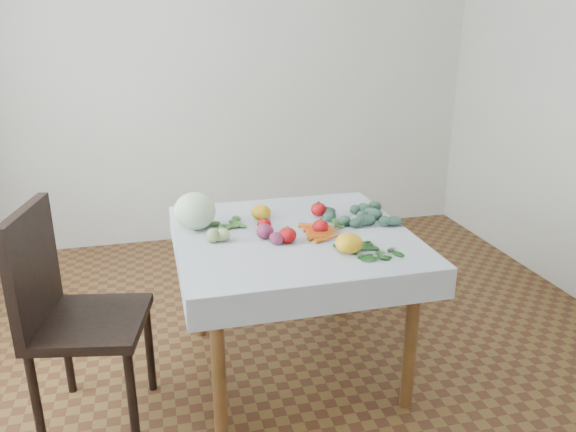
% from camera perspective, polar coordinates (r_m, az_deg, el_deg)
% --- Properties ---
extents(ground, '(4.00, 4.00, 0.00)m').
position_cam_1_polar(ground, '(3.08, 0.49, -14.97)').
color(ground, brown).
extents(back_wall, '(4.00, 0.04, 2.70)m').
position_cam_1_polar(back_wall, '(4.52, -6.17, 14.39)').
color(back_wall, silver).
rests_on(back_wall, ground).
extents(table, '(1.00, 1.00, 0.75)m').
position_cam_1_polar(table, '(2.77, 0.53, -3.73)').
color(table, brown).
rests_on(table, ground).
extents(tablecloth, '(1.12, 1.12, 0.01)m').
position_cam_1_polar(tablecloth, '(2.73, 0.53, -1.82)').
color(tablecloth, silver).
rests_on(tablecloth, table).
extents(chair, '(0.54, 0.54, 1.02)m').
position_cam_1_polar(chair, '(2.61, -21.66, -8.37)').
color(chair, black).
rests_on(chair, ground).
extents(cabbage, '(0.27, 0.27, 0.18)m').
position_cam_1_polar(cabbage, '(2.79, -9.45, 0.50)').
color(cabbage, '#DDF4CC').
rests_on(cabbage, tablecloth).
extents(tomato_a, '(0.08, 0.08, 0.06)m').
position_cam_1_polar(tomato_a, '(2.75, -2.43, -0.90)').
color(tomato_a, '#B90C11').
rests_on(tomato_a, tablecloth).
extents(tomato_b, '(0.09, 0.09, 0.07)m').
position_cam_1_polar(tomato_b, '(2.96, 3.13, 0.69)').
color(tomato_b, '#B90C11').
rests_on(tomato_b, tablecloth).
extents(tomato_c, '(0.09, 0.09, 0.07)m').
position_cam_1_polar(tomato_c, '(2.60, -0.06, -1.96)').
color(tomato_c, '#B90C11').
rests_on(tomato_c, tablecloth).
extents(tomato_d, '(0.10, 0.10, 0.07)m').
position_cam_1_polar(tomato_d, '(2.71, 3.31, -1.11)').
color(tomato_d, '#B90C11').
rests_on(tomato_d, tablecloth).
extents(heirloom_back, '(0.13, 0.13, 0.07)m').
position_cam_1_polar(heirloom_back, '(2.91, -2.76, 0.42)').
color(heirloom_back, gold).
rests_on(heirloom_back, tablecloth).
extents(heirloom_front, '(0.15, 0.15, 0.09)m').
position_cam_1_polar(heirloom_front, '(2.51, 6.23, -2.75)').
color(heirloom_front, gold).
rests_on(heirloom_front, tablecloth).
extents(onion_a, '(0.09, 0.09, 0.06)m').
position_cam_1_polar(onion_a, '(2.59, -1.15, -2.27)').
color(onion_a, '#571831').
rests_on(onion_a, tablecloth).
extents(onion_b, '(0.11, 0.11, 0.07)m').
position_cam_1_polar(onion_b, '(2.65, -2.36, -1.57)').
color(onion_b, '#571831').
rests_on(onion_b, tablecloth).
extents(tomatillo_cluster, '(0.19, 0.11, 0.05)m').
position_cam_1_polar(tomatillo_cluster, '(2.66, -8.04, -1.89)').
color(tomatillo_cluster, '#A7BF6E').
rests_on(tomatillo_cluster, tablecloth).
extents(carrot_bunch, '(0.19, 0.25, 0.03)m').
position_cam_1_polar(carrot_bunch, '(2.72, 3.70, -1.52)').
color(carrot_bunch, orange).
rests_on(carrot_bunch, tablecloth).
extents(kale_bunch, '(0.35, 0.29, 0.05)m').
position_cam_1_polar(kale_bunch, '(2.92, 7.01, 0.06)').
color(kale_bunch, '#325343').
rests_on(kale_bunch, tablecloth).
extents(basil_bunch, '(0.27, 0.19, 0.01)m').
position_cam_1_polar(basil_bunch, '(2.54, 8.11, -3.51)').
color(basil_bunch, '#184D19').
rests_on(basil_bunch, tablecloth).
extents(dill_bunch, '(0.20, 0.14, 0.02)m').
position_cam_1_polar(dill_bunch, '(2.84, -6.65, -0.77)').
color(dill_bunch, '#56863D').
rests_on(dill_bunch, tablecloth).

